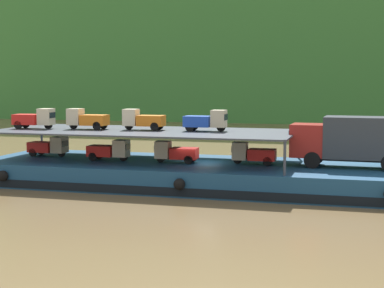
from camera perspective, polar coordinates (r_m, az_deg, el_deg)
ground_plane at (r=39.72m, az=0.73°, el=-3.90°), size 400.00×400.00×0.00m
cargo_barge at (r=39.57m, az=0.73°, el=-2.83°), size 28.78×9.26×1.50m
covered_lorry at (r=38.33m, az=14.59°, el=0.37°), size 7.92×2.52×3.10m
cargo_rack at (r=40.42m, az=-4.47°, el=1.17°), size 19.58×7.91×2.00m
mini_truck_lower_stern at (r=43.98m, az=-13.14°, el=-0.21°), size 2.79×1.29×1.38m
mini_truck_lower_aft at (r=40.91m, az=-7.67°, el=-0.56°), size 2.76×1.23×1.38m
mini_truck_lower_mid at (r=39.40m, az=-1.53°, el=-0.76°), size 2.79×1.29×1.38m
mini_truck_lower_fore at (r=38.89m, az=5.70°, el=-0.87°), size 2.77×1.25×1.38m
mini_truck_upper_stern at (r=43.07m, az=-14.38°, el=2.30°), size 2.79×1.29×1.38m
mini_truck_upper_mid at (r=41.85m, az=-9.73°, el=2.30°), size 2.74×1.21×1.38m
mini_truck_upper_fore at (r=40.74m, az=-4.57°, el=2.27°), size 2.77×1.25×1.38m
mini_truck_upper_bow at (r=39.66m, az=1.32°, el=2.19°), size 2.74×1.21×1.38m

